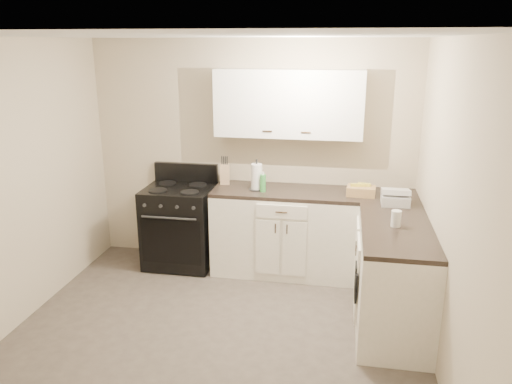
% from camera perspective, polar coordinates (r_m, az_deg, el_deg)
% --- Properties ---
extents(floor, '(3.60, 3.60, 0.00)m').
position_cam_1_polar(floor, '(4.45, -4.95, -16.75)').
color(floor, '#473F38').
rests_on(floor, ground).
extents(ceiling, '(3.60, 3.60, 0.00)m').
position_cam_1_polar(ceiling, '(3.72, -5.96, 17.37)').
color(ceiling, white).
rests_on(ceiling, wall_back).
extents(wall_back, '(3.60, 0.00, 3.60)m').
position_cam_1_polar(wall_back, '(5.60, -0.52, 4.34)').
color(wall_back, beige).
rests_on(wall_back, ground).
extents(wall_right, '(0.00, 3.60, 3.60)m').
position_cam_1_polar(wall_right, '(3.85, 21.38, -2.66)').
color(wall_right, beige).
rests_on(wall_right, ground).
extents(wall_left, '(0.00, 3.60, 3.60)m').
position_cam_1_polar(wall_left, '(4.71, -27.03, 0.06)').
color(wall_left, beige).
rests_on(wall_left, ground).
extents(wall_front, '(3.60, 0.00, 3.60)m').
position_cam_1_polar(wall_front, '(2.37, -17.37, -14.59)').
color(wall_front, beige).
rests_on(wall_front, ground).
extents(base_cabinets_back, '(1.55, 0.60, 0.90)m').
position_cam_1_polar(base_cabinets_back, '(5.49, 3.30, -4.69)').
color(base_cabinets_back, white).
rests_on(base_cabinets_back, floor).
extents(base_cabinets_right, '(0.60, 1.90, 0.90)m').
position_cam_1_polar(base_cabinets_right, '(4.88, 15.09, -8.10)').
color(base_cabinets_right, white).
rests_on(base_cabinets_right, floor).
extents(countertop_back, '(1.55, 0.60, 0.04)m').
position_cam_1_polar(countertop_back, '(5.34, 3.38, 0.01)').
color(countertop_back, black).
rests_on(countertop_back, base_cabinets_back).
extents(countertop_right, '(0.60, 1.90, 0.04)m').
position_cam_1_polar(countertop_right, '(4.71, 15.52, -2.90)').
color(countertop_right, black).
rests_on(countertop_right, base_cabinets_right).
extents(upper_cabinets, '(1.55, 0.30, 0.70)m').
position_cam_1_polar(upper_cabinets, '(5.29, 3.76, 10.06)').
color(upper_cabinets, white).
rests_on(upper_cabinets, wall_back).
extents(stove, '(0.74, 0.64, 0.90)m').
position_cam_1_polar(stove, '(5.71, -8.67, -3.87)').
color(stove, black).
rests_on(stove, floor).
extents(knife_block, '(0.12, 0.11, 0.22)m').
position_cam_1_polar(knife_block, '(5.54, -3.59, 2.05)').
color(knife_block, tan).
rests_on(knife_block, countertop_back).
extents(paper_towel, '(0.14, 0.14, 0.28)m').
position_cam_1_polar(paper_towel, '(5.31, 0.07, 1.74)').
color(paper_towel, white).
rests_on(paper_towel, countertop_back).
extents(soap_bottle, '(0.06, 0.06, 0.18)m').
position_cam_1_polar(soap_bottle, '(5.25, 0.80, 1.02)').
color(soap_bottle, green).
rests_on(soap_bottle, countertop_back).
extents(wicker_basket, '(0.30, 0.21, 0.10)m').
position_cam_1_polar(wicker_basket, '(5.23, 11.92, 0.11)').
color(wicker_basket, tan).
rests_on(wicker_basket, countertop_right).
extents(countertop_grill, '(0.27, 0.25, 0.10)m').
position_cam_1_polar(countertop_grill, '(5.03, 15.62, -0.82)').
color(countertop_grill, silver).
rests_on(countertop_grill, countertop_right).
extents(glass_jar, '(0.09, 0.09, 0.14)m').
position_cam_1_polar(glass_jar, '(4.43, 15.71, -2.94)').
color(glass_jar, silver).
rests_on(glass_jar, countertop_right).
extents(oven_mitt_near, '(0.02, 0.15, 0.26)m').
position_cam_1_polar(oven_mitt_near, '(4.40, 11.36, -10.49)').
color(oven_mitt_near, black).
rests_on(oven_mitt_near, base_cabinets_right).
extents(oven_mitt_far, '(0.02, 0.16, 0.28)m').
position_cam_1_polar(oven_mitt_far, '(4.44, 11.37, -9.77)').
color(oven_mitt_far, black).
rests_on(oven_mitt_far, base_cabinets_right).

